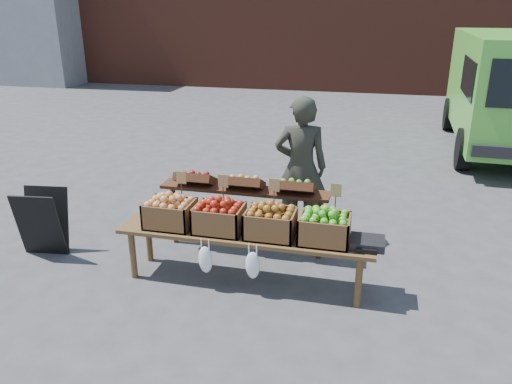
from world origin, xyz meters
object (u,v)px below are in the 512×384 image
(chalkboard_sign, at_px, (43,222))
(crate_golden_apples, at_px, (170,214))
(back_table, at_px, (244,210))
(display_bench, at_px, (245,258))
(crate_red_apples, at_px, (271,224))
(vendor, at_px, (301,168))
(crate_green_apples, at_px, (324,229))
(crate_russet_pears, at_px, (219,219))
(weighing_scale, at_px, (367,243))

(chalkboard_sign, relative_size, crate_golden_apples, 1.62)
(back_table, bearing_deg, chalkboard_sign, -164.29)
(display_bench, distance_m, crate_red_apples, 0.51)
(back_table, xyz_separation_m, crate_red_apples, (0.47, -0.72, 0.19))
(chalkboard_sign, distance_m, crate_red_apples, 2.78)
(vendor, height_order, back_table, vendor)
(display_bench, bearing_deg, crate_green_apples, 0.00)
(back_table, relative_size, display_bench, 0.78)
(display_bench, bearing_deg, back_table, 105.18)
(crate_golden_apples, xyz_separation_m, crate_green_apples, (1.65, 0.00, 0.00))
(crate_russet_pears, height_order, crate_green_apples, same)
(crate_golden_apples, bearing_deg, chalkboard_sign, 177.40)
(weighing_scale, bearing_deg, crate_russet_pears, 180.00)
(crate_red_apples, bearing_deg, crate_golden_apples, 180.00)
(back_table, height_order, weighing_scale, back_table)
(chalkboard_sign, bearing_deg, crate_russet_pears, -9.57)
(crate_russet_pears, distance_m, crate_red_apples, 0.55)
(vendor, xyz_separation_m, weighing_scale, (0.88, -1.33, -0.29))
(display_bench, bearing_deg, crate_russet_pears, 180.00)
(crate_red_apples, bearing_deg, weighing_scale, 0.00)
(crate_russet_pears, xyz_separation_m, crate_red_apples, (0.55, 0.00, 0.00))
(display_bench, xyz_separation_m, crate_red_apples, (0.28, 0.00, 0.42))
(chalkboard_sign, distance_m, weighing_scale, 3.74)
(display_bench, bearing_deg, crate_golden_apples, 180.00)
(vendor, xyz_separation_m, crate_red_apples, (-0.09, -1.33, -0.19))
(crate_golden_apples, xyz_separation_m, crate_red_apples, (1.10, 0.00, 0.00))
(crate_green_apples, bearing_deg, chalkboard_sign, 178.70)
(chalkboard_sign, xyz_separation_m, display_bench, (2.49, -0.08, -0.12))
(chalkboard_sign, distance_m, back_table, 2.38)
(vendor, xyz_separation_m, back_table, (-0.57, -0.61, -0.38))
(vendor, distance_m, crate_red_apples, 1.35)
(display_bench, xyz_separation_m, weighing_scale, (1.25, 0.00, 0.33))
(vendor, distance_m, crate_russet_pears, 1.49)
(vendor, distance_m, back_table, 0.92)
(vendor, relative_size, display_bench, 0.67)
(back_table, bearing_deg, crate_green_apples, -35.21)
(vendor, bearing_deg, crate_red_apples, 75.64)
(vendor, height_order, chalkboard_sign, vendor)
(chalkboard_sign, relative_size, display_bench, 0.30)
(display_bench, xyz_separation_m, crate_russet_pears, (-0.28, 0.00, 0.42))
(back_table, height_order, crate_golden_apples, back_table)
(crate_golden_apples, bearing_deg, back_table, 48.83)
(vendor, bearing_deg, crate_green_apples, 98.53)
(back_table, bearing_deg, display_bench, -74.82)
(vendor, bearing_deg, display_bench, 64.21)
(crate_russet_pears, distance_m, weighing_scale, 1.53)
(crate_red_apples, bearing_deg, crate_russet_pears, 180.00)
(chalkboard_sign, relative_size, back_table, 0.38)
(vendor, bearing_deg, chalkboard_sign, 13.47)
(crate_russet_pears, bearing_deg, crate_red_apples, 0.00)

